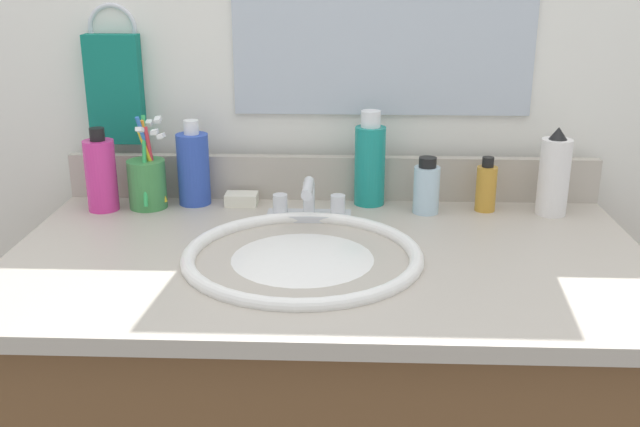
% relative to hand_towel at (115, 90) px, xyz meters
% --- Properties ---
extents(countertop, '(1.08, 0.63, 0.03)m').
position_rel_hand_towel_xyz_m(countertop, '(0.44, -0.32, -0.23)').
color(countertop, '#B2A899').
rests_on(countertop, vanity_cabinet).
extents(backsplash, '(1.08, 0.02, 0.09)m').
position_rel_hand_towel_xyz_m(backsplash, '(0.44, -0.02, -0.17)').
color(backsplash, '#B2A899').
rests_on(backsplash, countertop).
extents(back_wall, '(2.18, 0.04, 1.30)m').
position_rel_hand_towel_xyz_m(back_wall, '(0.44, 0.04, -0.37)').
color(back_wall, white).
rests_on(back_wall, ground_plane).
extents(towel_ring, '(0.10, 0.01, 0.10)m').
position_rel_hand_towel_xyz_m(towel_ring, '(0.00, 0.02, 0.12)').
color(towel_ring, silver).
extents(hand_towel, '(0.11, 0.04, 0.22)m').
position_rel_hand_towel_xyz_m(hand_towel, '(0.00, 0.00, 0.00)').
color(hand_towel, '#147260').
extents(sink_basin, '(0.40, 0.40, 0.11)m').
position_rel_hand_towel_xyz_m(sink_basin, '(0.40, -0.35, -0.25)').
color(sink_basin, white).
rests_on(sink_basin, countertop).
extents(faucet, '(0.16, 0.10, 0.08)m').
position_rel_hand_towel_xyz_m(faucet, '(0.40, -0.16, -0.19)').
color(faucet, silver).
rests_on(faucet, countertop).
extents(bottle_oil_amber, '(0.04, 0.04, 0.11)m').
position_rel_hand_towel_xyz_m(bottle_oil_amber, '(0.75, -0.09, -0.17)').
color(bottle_oil_amber, gold).
rests_on(bottle_oil_amber, countertop).
extents(bottle_shampoo_blue, '(0.06, 0.06, 0.17)m').
position_rel_hand_towel_xyz_m(bottle_shampoo_blue, '(0.17, -0.07, -0.14)').
color(bottle_shampoo_blue, '#2D4CB2').
rests_on(bottle_shampoo_blue, countertop).
extents(bottle_mouthwash_teal, '(0.06, 0.06, 0.19)m').
position_rel_hand_towel_xyz_m(bottle_mouthwash_teal, '(0.52, -0.05, -0.13)').
color(bottle_mouthwash_teal, teal).
rests_on(bottle_mouthwash_teal, countertop).
extents(bottle_soap_pink, '(0.06, 0.06, 0.16)m').
position_rel_hand_towel_xyz_m(bottle_soap_pink, '(-0.01, -0.11, -0.15)').
color(bottle_soap_pink, '#D8338C').
rests_on(bottle_soap_pink, countertop).
extents(bottle_lotion_white, '(0.06, 0.06, 0.17)m').
position_rel_hand_towel_xyz_m(bottle_lotion_white, '(0.87, -0.10, -0.14)').
color(bottle_lotion_white, white).
rests_on(bottle_lotion_white, countertop).
extents(bottle_gel_clear, '(0.05, 0.05, 0.11)m').
position_rel_hand_towel_xyz_m(bottle_gel_clear, '(0.63, -0.10, -0.17)').
color(bottle_gel_clear, silver).
rests_on(bottle_gel_clear, countertop).
extents(cup_green, '(0.08, 0.10, 0.19)m').
position_rel_hand_towel_xyz_m(cup_green, '(0.08, -0.09, -0.17)').
color(cup_green, '#3F8C47').
rests_on(cup_green, countertop).
extents(soap_bar, '(0.06, 0.04, 0.02)m').
position_rel_hand_towel_xyz_m(soap_bar, '(0.26, -0.07, -0.21)').
color(soap_bar, white).
rests_on(soap_bar, countertop).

